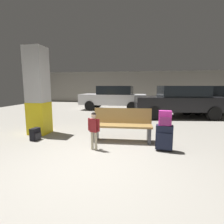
{
  "coord_description": "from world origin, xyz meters",
  "views": [
    {
      "loc": [
        1.0,
        -2.95,
        1.49
      ],
      "look_at": [
        0.24,
        1.3,
        0.85
      ],
      "focal_mm": 27.86,
      "sensor_mm": 36.0,
      "label": 1
    }
  ],
  "objects_px": {
    "bench": "(122,125)",
    "parked_car_near": "(179,101)",
    "structural_pillar": "(38,92)",
    "parked_car_side": "(211,99)",
    "parked_car_far": "(114,97)",
    "child": "(94,127)",
    "backpack_dark_floor": "(35,134)",
    "suitcase": "(164,137)",
    "backpack_bright": "(165,118)"
  },
  "relations": [
    {
      "from": "bench",
      "to": "parked_car_near",
      "type": "xyz_separation_m",
      "value": [
        2.27,
        4.17,
        0.36
      ]
    },
    {
      "from": "structural_pillar",
      "to": "parked_car_side",
      "type": "distance_m",
      "value": 8.7
    },
    {
      "from": "parked_car_far",
      "to": "parked_car_side",
      "type": "bearing_deg",
      "value": -7.22
    },
    {
      "from": "child",
      "to": "parked_car_far",
      "type": "relative_size",
      "value": 0.22
    },
    {
      "from": "structural_pillar",
      "to": "child",
      "type": "xyz_separation_m",
      "value": [
        2.1,
        -1.1,
        -0.77
      ]
    },
    {
      "from": "backpack_dark_floor",
      "to": "parked_car_far",
      "type": "height_order",
      "value": "parked_car_far"
    },
    {
      "from": "child",
      "to": "backpack_dark_floor",
      "type": "xyz_separation_m",
      "value": [
        -1.82,
        0.43,
        -0.39
      ]
    },
    {
      "from": "bench",
      "to": "suitcase",
      "type": "height_order",
      "value": "bench"
    },
    {
      "from": "structural_pillar",
      "to": "backpack_dark_floor",
      "type": "xyz_separation_m",
      "value": [
        0.28,
        -0.67,
        -1.16
      ]
    },
    {
      "from": "child",
      "to": "backpack_dark_floor",
      "type": "distance_m",
      "value": 1.91
    },
    {
      "from": "suitcase",
      "to": "backpack_bright",
      "type": "distance_m",
      "value": 0.45
    },
    {
      "from": "structural_pillar",
      "to": "child",
      "type": "distance_m",
      "value": 2.49
    },
    {
      "from": "bench",
      "to": "parked_car_side",
      "type": "relative_size",
      "value": 0.39
    },
    {
      "from": "parked_car_side",
      "to": "backpack_dark_floor",
      "type": "bearing_deg",
      "value": -137.74
    },
    {
      "from": "structural_pillar",
      "to": "parked_car_side",
      "type": "relative_size",
      "value": 0.63
    },
    {
      "from": "backpack_dark_floor",
      "to": "child",
      "type": "bearing_deg",
      "value": -13.39
    },
    {
      "from": "parked_car_far",
      "to": "parked_car_side",
      "type": "relative_size",
      "value": 0.99
    },
    {
      "from": "bench",
      "to": "backpack_bright",
      "type": "height_order",
      "value": "backpack_bright"
    },
    {
      "from": "child",
      "to": "parked_car_side",
      "type": "bearing_deg",
      "value": 53.39
    },
    {
      "from": "structural_pillar",
      "to": "parked_car_near",
      "type": "bearing_deg",
      "value": 38.14
    },
    {
      "from": "parked_car_near",
      "to": "parked_car_side",
      "type": "bearing_deg",
      "value": 36.82
    },
    {
      "from": "bench",
      "to": "child",
      "type": "xyz_separation_m",
      "value": [
        -0.57,
        -0.81,
        0.11
      ]
    },
    {
      "from": "bench",
      "to": "parked_car_side",
      "type": "distance_m",
      "value": 7.02
    },
    {
      "from": "bench",
      "to": "child",
      "type": "height_order",
      "value": "child"
    },
    {
      "from": "structural_pillar",
      "to": "backpack_dark_floor",
      "type": "distance_m",
      "value": 1.36
    },
    {
      "from": "bench",
      "to": "backpack_bright",
      "type": "relative_size",
      "value": 4.78
    },
    {
      "from": "child",
      "to": "parked_car_side",
      "type": "relative_size",
      "value": 0.21
    },
    {
      "from": "backpack_bright",
      "to": "parked_car_near",
      "type": "distance_m",
      "value": 4.9
    },
    {
      "from": "bench",
      "to": "suitcase",
      "type": "distance_m",
      "value": 1.21
    },
    {
      "from": "suitcase",
      "to": "backpack_bright",
      "type": "xyz_separation_m",
      "value": [
        0.0,
        -0.0,
        0.45
      ]
    },
    {
      "from": "suitcase",
      "to": "parked_car_side",
      "type": "bearing_deg",
      "value": 63.05
    },
    {
      "from": "backpack_bright",
      "to": "parked_car_far",
      "type": "relative_size",
      "value": 0.08
    },
    {
      "from": "backpack_bright",
      "to": "parked_car_side",
      "type": "relative_size",
      "value": 0.08
    },
    {
      "from": "child",
      "to": "backpack_dark_floor",
      "type": "bearing_deg",
      "value": 166.61
    },
    {
      "from": "backpack_dark_floor",
      "to": "parked_car_side",
      "type": "relative_size",
      "value": 0.08
    },
    {
      "from": "structural_pillar",
      "to": "parked_car_side",
      "type": "bearing_deg",
      "value": 37.77
    },
    {
      "from": "suitcase",
      "to": "backpack_bright",
      "type": "height_order",
      "value": "backpack_bright"
    },
    {
      "from": "structural_pillar",
      "to": "backpack_dark_floor",
      "type": "height_order",
      "value": "structural_pillar"
    },
    {
      "from": "parked_car_far",
      "to": "parked_car_near",
      "type": "distance_m",
      "value": 4.16
    },
    {
      "from": "structural_pillar",
      "to": "parked_car_far",
      "type": "xyz_separation_m",
      "value": [
        1.37,
        6.02,
        -0.52
      ]
    },
    {
      "from": "structural_pillar",
      "to": "suitcase",
      "type": "xyz_separation_m",
      "value": [
        3.72,
        -0.87,
        -1.0
      ]
    },
    {
      "from": "parked_car_far",
      "to": "backpack_dark_floor",
      "type": "bearing_deg",
      "value": -99.23
    },
    {
      "from": "structural_pillar",
      "to": "parked_car_side",
      "type": "height_order",
      "value": "structural_pillar"
    },
    {
      "from": "parked_car_side",
      "to": "backpack_bright",
      "type": "bearing_deg",
      "value": -116.95
    },
    {
      "from": "structural_pillar",
      "to": "parked_car_near",
      "type": "height_order",
      "value": "structural_pillar"
    },
    {
      "from": "bench",
      "to": "backpack_dark_floor",
      "type": "bearing_deg",
      "value": -171.13
    },
    {
      "from": "parked_car_near",
      "to": "bench",
      "type": "bearing_deg",
      "value": -118.54
    },
    {
      "from": "structural_pillar",
      "to": "child",
      "type": "height_order",
      "value": "structural_pillar"
    },
    {
      "from": "backpack_bright",
      "to": "suitcase",
      "type": "bearing_deg",
      "value": 129.01
    },
    {
      "from": "backpack_dark_floor",
      "to": "parked_car_side",
      "type": "xyz_separation_m",
      "value": [
        6.59,
        5.99,
        0.64
      ]
    }
  ]
}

